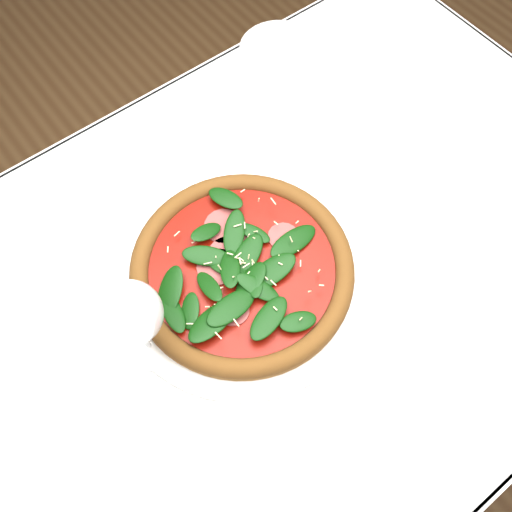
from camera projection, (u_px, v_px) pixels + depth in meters
ground at (269, 393)px, 1.50m from camera, size 6.00×6.00×0.00m
dining_table at (277, 295)px, 0.92m from camera, size 1.21×0.81×0.75m
plate at (242, 274)px, 0.82m from camera, size 0.37×0.37×0.02m
pizza at (242, 267)px, 0.80m from camera, size 0.33×0.33×0.04m
wine_glass at (132, 314)px, 0.66m from camera, size 0.07×0.07×0.18m
saucer_far at (280, 50)px, 1.03m from camera, size 0.15×0.15×0.01m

